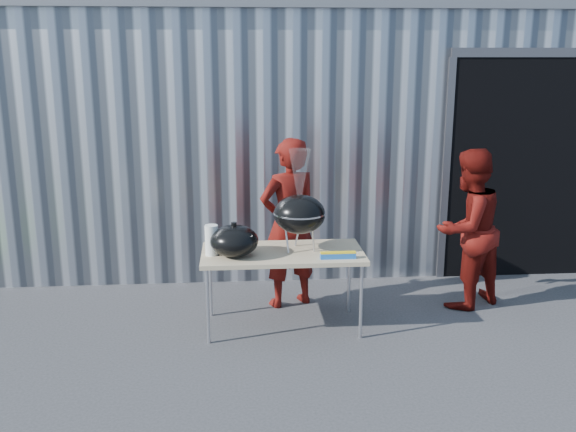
{
  "coord_description": "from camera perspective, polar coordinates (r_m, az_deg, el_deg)",
  "views": [
    {
      "loc": [
        -0.27,
        -5.27,
        2.53
      ],
      "look_at": [
        0.19,
        0.57,
        1.05
      ],
      "focal_mm": 40.0,
      "sensor_mm": 36.0,
      "label": 1
    }
  ],
  "objects": [
    {
      "name": "ground",
      "position": [
        5.86,
        -1.41,
        -11.42
      ],
      "size": [
        80.0,
        80.0,
        0.0
      ],
      "primitive_type": "plane",
      "color": "#333335"
    },
    {
      "name": "grill_lid",
      "position": [
        5.82,
        -4.8,
        -2.21
      ],
      "size": [
        0.44,
        0.44,
        0.32
      ],
      "color": "black",
      "rests_on": "folding_table"
    },
    {
      "name": "kettle_grill",
      "position": [
        5.9,
        1.03,
        0.79
      ],
      "size": [
        0.49,
        0.49,
        0.95
      ],
      "color": "black",
      "rests_on": "folding_table"
    },
    {
      "name": "building",
      "position": [
        9.98,
        2.38,
        8.46
      ],
      "size": [
        8.2,
        6.2,
        3.1
      ],
      "color": "silver",
      "rests_on": "ground"
    },
    {
      "name": "person_bystander",
      "position": [
        6.73,
        15.68,
        -1.11
      ],
      "size": [
        1.0,
        0.93,
        1.63
      ],
      "primitive_type": "imported",
      "rotation": [
        0.0,
        0.0,
        3.66
      ],
      "color": "#550D09",
      "rests_on": "ground"
    },
    {
      "name": "person_cook",
      "position": [
        6.49,
        0.08,
        -0.65
      ],
      "size": [
        0.75,
        0.63,
        1.74
      ],
      "primitive_type": "imported",
      "rotation": [
        0.0,
        0.0,
        3.54
      ],
      "color": "#550D09",
      "rests_on": "ground"
    },
    {
      "name": "white_tub",
      "position": [
        6.11,
        -5.76,
        -2.35
      ],
      "size": [
        0.2,
        0.15,
        0.1
      ],
      "primitive_type": "cube",
      "color": "white",
      "rests_on": "folding_table"
    },
    {
      "name": "foil_box",
      "position": [
        5.77,
        4.47,
        -3.5
      ],
      "size": [
        0.32,
        0.05,
        0.06
      ],
      "color": "#1B5BB4",
      "rests_on": "folding_table"
    },
    {
      "name": "paper_towels",
      "position": [
        5.87,
        -6.81,
        -2.14
      ],
      "size": [
        0.12,
        0.12,
        0.28
      ],
      "primitive_type": "cylinder",
      "color": "white",
      "rests_on": "folding_table"
    },
    {
      "name": "folding_table",
      "position": [
        5.98,
        -0.48,
        -3.54
      ],
      "size": [
        1.5,
        0.75,
        0.75
      ],
      "color": "tan",
      "rests_on": "ground"
    }
  ]
}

